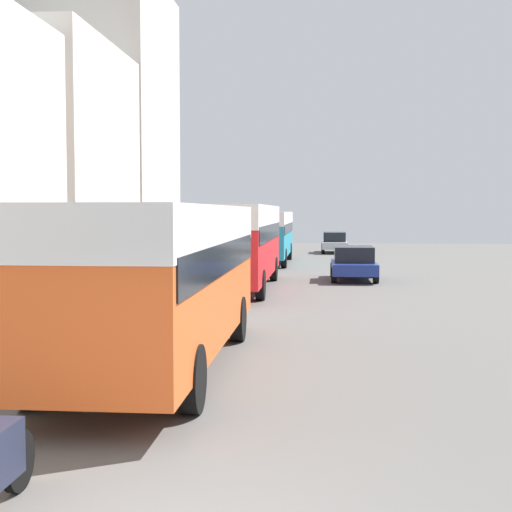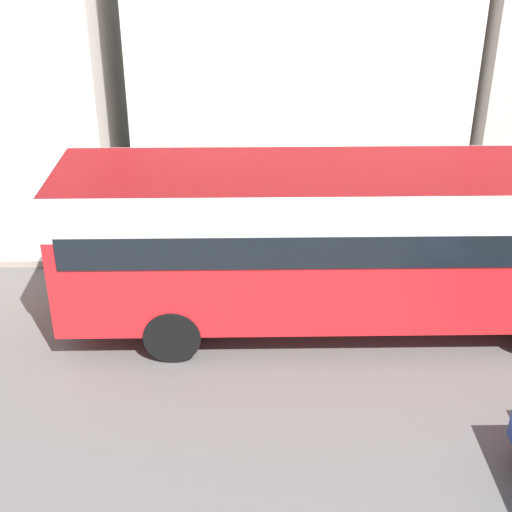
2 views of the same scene
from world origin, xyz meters
name	(u,v)px [view 2 (image 2 of 2)]	position (x,y,z in m)	size (l,w,h in m)	color
building_far_terrace	(296,18)	(-8.76, 20.19, 4.52)	(5.12, 8.01, 9.03)	silver
bus_following	(358,227)	(-1.65, 20.88, 2.02)	(2.53, 10.71, 3.12)	red
pedestrian_walking_away	(134,197)	(-5.70, 16.26, 0.95)	(0.38, 0.38, 1.57)	#232838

